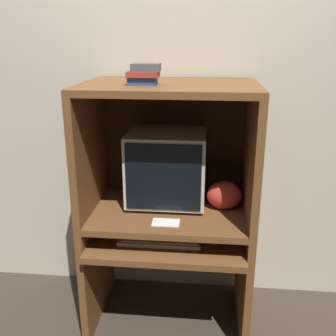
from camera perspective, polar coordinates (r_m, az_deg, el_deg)
name	(u,v)px	position (r m, az deg, el deg)	size (l,w,h in m)	color
wall_back	(175,101)	(2.48, 1.05, 9.64)	(6.00, 0.06, 2.60)	beige
desk_base	(168,266)	(2.41, 0.06, -14.03)	(0.93, 0.67, 0.61)	brown
desk_monitor_shelf	(169,213)	(2.29, 0.18, -6.61)	(0.93, 0.63, 0.14)	brown
hutch_upper	(170,129)	(2.16, 0.28, 5.65)	(0.93, 0.63, 0.71)	brown
crt_monitor	(167,167)	(2.29, -0.16, 0.18)	(0.45, 0.39, 0.43)	beige
keyboard	(160,240)	(2.21, -1.19, -10.35)	(0.45, 0.15, 0.03)	beige
mouse	(215,243)	(2.18, 6.80, -10.80)	(0.08, 0.05, 0.03)	#28282B
snack_bag	(224,195)	(2.28, 8.16, -3.93)	(0.20, 0.15, 0.16)	#BC382D
book_stack	(144,74)	(2.02, -3.53, 13.42)	(0.16, 0.12, 0.11)	navy
paper_card	(167,223)	(2.11, -0.21, -7.93)	(0.15, 0.10, 0.00)	white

